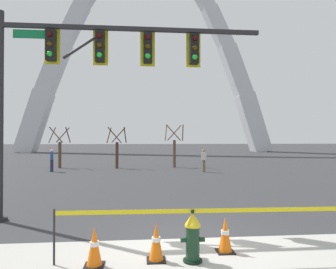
{
  "coord_description": "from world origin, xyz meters",
  "views": [
    {
      "loc": [
        -1.12,
        -6.98,
        2.35
      ],
      "look_at": [
        -0.04,
        5.0,
        2.5
      ],
      "focal_mm": 32.52,
      "sensor_mm": 36.0,
      "label": 1
    }
  ],
  "objects_px": {
    "fire_hydrant": "(193,237)",
    "traffic_cone_mid_sidewalk": "(94,247)",
    "traffic_cone_by_hydrant": "(225,235)",
    "traffic_cone_curb_edge": "(156,242)",
    "pedestrian_walking_left": "(204,160)",
    "pedestrian_standing_center": "(52,160)",
    "traffic_signal_gantry": "(85,68)",
    "monument_arch": "(147,60)"
  },
  "relations": [
    {
      "from": "traffic_cone_mid_sidewalk",
      "to": "traffic_signal_gantry",
      "type": "distance_m",
      "value": 5.31
    },
    {
      "from": "traffic_signal_gantry",
      "to": "monument_arch",
      "type": "distance_m",
      "value": 44.91
    },
    {
      "from": "fire_hydrant",
      "to": "pedestrian_standing_center",
      "type": "height_order",
      "value": "pedestrian_standing_center"
    },
    {
      "from": "pedestrian_walking_left",
      "to": "fire_hydrant",
      "type": "bearing_deg",
      "value": -102.65
    },
    {
      "from": "traffic_cone_by_hydrant",
      "to": "pedestrian_walking_left",
      "type": "relative_size",
      "value": 0.46
    },
    {
      "from": "fire_hydrant",
      "to": "traffic_cone_by_hydrant",
      "type": "bearing_deg",
      "value": 28.82
    },
    {
      "from": "traffic_cone_curb_edge",
      "to": "traffic_signal_gantry",
      "type": "height_order",
      "value": "traffic_signal_gantry"
    },
    {
      "from": "traffic_cone_curb_edge",
      "to": "monument_arch",
      "type": "bearing_deg",
      "value": 88.99
    },
    {
      "from": "traffic_cone_curb_edge",
      "to": "pedestrian_standing_center",
      "type": "relative_size",
      "value": 0.46
    },
    {
      "from": "traffic_cone_by_hydrant",
      "to": "pedestrian_walking_left",
      "type": "distance_m",
      "value": 14.97
    },
    {
      "from": "traffic_cone_mid_sidewalk",
      "to": "pedestrian_standing_center",
      "type": "bearing_deg",
      "value": 108.24
    },
    {
      "from": "fire_hydrant",
      "to": "pedestrian_standing_center",
      "type": "xyz_separation_m",
      "value": [
        -7.2,
        16.26,
        0.35
      ]
    },
    {
      "from": "traffic_signal_gantry",
      "to": "pedestrian_standing_center",
      "type": "relative_size",
      "value": 4.92
    },
    {
      "from": "traffic_signal_gantry",
      "to": "traffic_cone_curb_edge",
      "type": "bearing_deg",
      "value": -59.21
    },
    {
      "from": "monument_arch",
      "to": "pedestrian_standing_center",
      "type": "xyz_separation_m",
      "value": [
        -7.34,
        -30.38,
        -15.05
      ]
    },
    {
      "from": "pedestrian_walking_left",
      "to": "pedestrian_standing_center",
      "type": "relative_size",
      "value": 1.0
    },
    {
      "from": "traffic_cone_curb_edge",
      "to": "traffic_signal_gantry",
      "type": "relative_size",
      "value": 0.09
    },
    {
      "from": "traffic_cone_by_hydrant",
      "to": "traffic_signal_gantry",
      "type": "bearing_deg",
      "value": 139.13
    },
    {
      "from": "traffic_cone_by_hydrant",
      "to": "traffic_cone_curb_edge",
      "type": "bearing_deg",
      "value": -167.89
    },
    {
      "from": "traffic_cone_by_hydrant",
      "to": "pedestrian_walking_left",
      "type": "height_order",
      "value": "pedestrian_walking_left"
    },
    {
      "from": "fire_hydrant",
      "to": "traffic_cone_mid_sidewalk",
      "type": "height_order",
      "value": "fire_hydrant"
    },
    {
      "from": "traffic_cone_by_hydrant",
      "to": "traffic_cone_curb_edge",
      "type": "relative_size",
      "value": 1.0
    },
    {
      "from": "traffic_signal_gantry",
      "to": "monument_arch",
      "type": "xyz_separation_m",
      "value": [
        2.73,
        43.34,
        11.46
      ]
    },
    {
      "from": "traffic_signal_gantry",
      "to": "pedestrian_walking_left",
      "type": "relative_size",
      "value": 4.92
    },
    {
      "from": "pedestrian_standing_center",
      "to": "traffic_cone_mid_sidewalk",
      "type": "bearing_deg",
      "value": -71.76
    },
    {
      "from": "monument_arch",
      "to": "pedestrian_standing_center",
      "type": "relative_size",
      "value": 27.37
    },
    {
      "from": "traffic_cone_by_hydrant",
      "to": "traffic_cone_curb_edge",
      "type": "distance_m",
      "value": 1.47
    },
    {
      "from": "traffic_cone_mid_sidewalk",
      "to": "pedestrian_walking_left",
      "type": "relative_size",
      "value": 0.46
    },
    {
      "from": "traffic_cone_curb_edge",
      "to": "monument_arch",
      "type": "height_order",
      "value": "monument_arch"
    },
    {
      "from": "fire_hydrant",
      "to": "pedestrian_walking_left",
      "type": "distance_m",
      "value": 15.51
    },
    {
      "from": "traffic_signal_gantry",
      "to": "pedestrian_walking_left",
      "type": "distance_m",
      "value": 13.73
    },
    {
      "from": "traffic_cone_mid_sidewalk",
      "to": "monument_arch",
      "type": "height_order",
      "value": "monument_arch"
    },
    {
      "from": "traffic_cone_by_hydrant",
      "to": "pedestrian_walking_left",
      "type": "bearing_deg",
      "value": 79.81
    },
    {
      "from": "traffic_cone_curb_edge",
      "to": "monument_arch",
      "type": "distance_m",
      "value": 49.06
    },
    {
      "from": "fire_hydrant",
      "to": "pedestrian_walking_left",
      "type": "bearing_deg",
      "value": 77.35
    },
    {
      "from": "traffic_cone_curb_edge",
      "to": "monument_arch",
      "type": "relative_size",
      "value": 0.02
    },
    {
      "from": "traffic_cone_curb_edge",
      "to": "pedestrian_walking_left",
      "type": "distance_m",
      "value": 15.58
    },
    {
      "from": "traffic_cone_by_hydrant",
      "to": "traffic_cone_mid_sidewalk",
      "type": "relative_size",
      "value": 1.0
    },
    {
      "from": "traffic_signal_gantry",
      "to": "monument_arch",
      "type": "height_order",
      "value": "monument_arch"
    },
    {
      "from": "traffic_cone_by_hydrant",
      "to": "pedestrian_standing_center",
      "type": "distance_m",
      "value": 17.74
    },
    {
      "from": "pedestrian_walking_left",
      "to": "pedestrian_standing_center",
      "type": "distance_m",
      "value": 10.66
    },
    {
      "from": "fire_hydrant",
      "to": "traffic_signal_gantry",
      "type": "bearing_deg",
      "value": 128.15
    }
  ]
}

